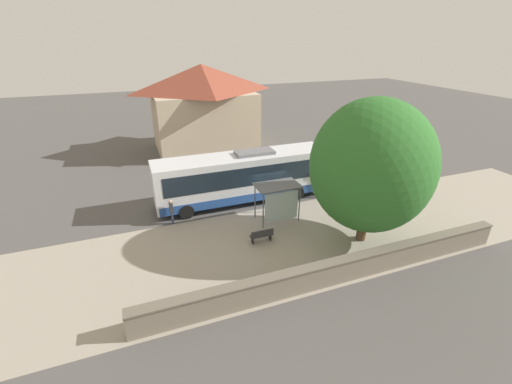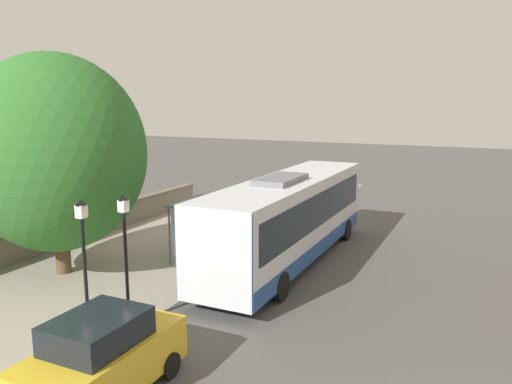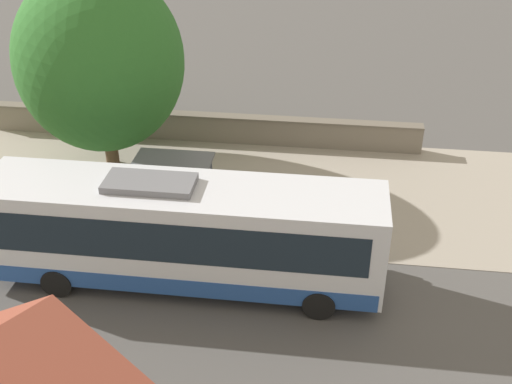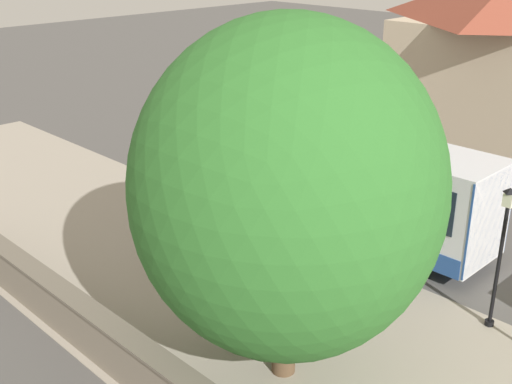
# 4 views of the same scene
# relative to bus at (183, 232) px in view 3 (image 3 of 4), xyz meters

# --- Properties ---
(ground_plane) EXTENTS (120.00, 120.00, 0.00)m
(ground_plane) POSITION_rel_bus_xyz_m (-1.76, -1.52, -1.93)
(ground_plane) COLOR #514F4C
(ground_plane) RESTS_ON ground
(sidewalk_plaza) EXTENTS (9.00, 44.00, 0.02)m
(sidewalk_plaza) POSITION_rel_bus_xyz_m (-6.26, -1.52, -1.92)
(sidewalk_plaza) COLOR #9E9384
(sidewalk_plaza) RESTS_ON ground
(stone_wall) EXTENTS (0.60, 20.00, 1.31)m
(stone_wall) POSITION_rel_bus_xyz_m (-10.31, -1.52, -1.27)
(stone_wall) COLOR slate
(stone_wall) RESTS_ON ground
(bus) EXTENTS (2.75, 12.48, 3.74)m
(bus) POSITION_rel_bus_xyz_m (0.00, 0.00, 0.00)
(bus) COLOR silver
(bus) RESTS_ON ground
(bus_shelter) EXTENTS (1.74, 2.81, 2.52)m
(bus_shelter) POSITION_rel_bus_xyz_m (-3.67, -1.16, 0.16)
(bus_shelter) COLOR #515459
(bus_shelter) RESTS_ON ground
(pedestrian) EXTENTS (0.34, 0.23, 1.73)m
(pedestrian) POSITION_rel_bus_xyz_m (-1.62, 5.39, -0.92)
(pedestrian) COLOR #2D3347
(pedestrian) RESTS_ON ground
(bench) EXTENTS (0.40, 1.40, 0.88)m
(bench) POSITION_rel_bus_xyz_m (-5.69, 0.77, -1.47)
(bench) COLOR #333338
(bench) RESTS_ON ground
(shade_tree) EXTENTS (6.74, 6.74, 8.40)m
(shade_tree) POSITION_rel_bus_xyz_m (-7.48, -4.93, 2.75)
(shade_tree) COLOR brown
(shade_tree) RESTS_ON ground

